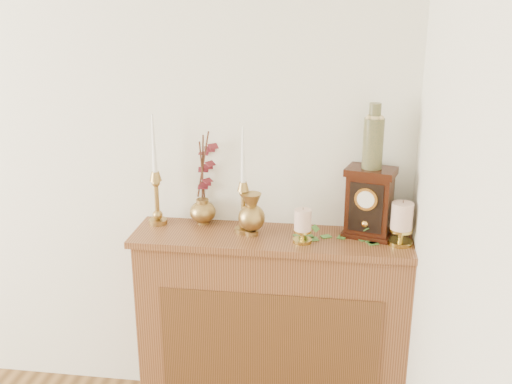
# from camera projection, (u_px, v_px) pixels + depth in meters

# --- Properties ---
(console_shelf) EXTENTS (1.24, 0.34, 0.93)m
(console_shelf) POSITION_uv_depth(u_px,v_px,m) (272.00, 334.00, 2.77)
(console_shelf) COLOR brown
(console_shelf) RESTS_ON ground
(candlestick_left) EXTENTS (0.08, 0.08, 0.51)m
(candlestick_left) POSITION_uv_depth(u_px,v_px,m) (156.00, 189.00, 2.70)
(candlestick_left) COLOR #A07F40
(candlestick_left) RESTS_ON console_shelf
(candlestick_center) EXTENTS (0.08, 0.08, 0.47)m
(candlestick_center) POSITION_uv_depth(u_px,v_px,m) (243.00, 199.00, 2.60)
(candlestick_center) COLOR #A07F40
(candlestick_center) RESTS_ON console_shelf
(bud_vase) EXTENTS (0.12, 0.12, 0.19)m
(bud_vase) POSITION_uv_depth(u_px,v_px,m) (252.00, 215.00, 2.59)
(bud_vase) COLOR #A07F40
(bud_vase) RESTS_ON console_shelf
(ginger_jar) EXTENTS (0.18, 0.19, 0.44)m
(ginger_jar) POSITION_uv_depth(u_px,v_px,m) (206.00, 181.00, 2.72)
(ginger_jar) COLOR #A07F40
(ginger_jar) RESTS_ON console_shelf
(pillar_candle_left) EXTENTS (0.08, 0.08, 0.16)m
(pillar_candle_left) POSITION_uv_depth(u_px,v_px,m) (303.00, 224.00, 2.52)
(pillar_candle_left) COLOR gold
(pillar_candle_left) RESTS_ON console_shelf
(pillar_candle_right) EXTENTS (0.10, 0.10, 0.20)m
(pillar_candle_right) POSITION_uv_depth(u_px,v_px,m) (402.00, 222.00, 2.49)
(pillar_candle_right) COLOR gold
(pillar_candle_right) RESTS_ON console_shelf
(ivy_garland) EXTENTS (0.37, 0.15, 0.07)m
(ivy_garland) POSITION_uv_depth(u_px,v_px,m) (335.00, 237.00, 2.56)
(ivy_garland) COLOR #40752C
(ivy_garland) RESTS_ON console_shelf
(mantel_clock) EXTENTS (0.24, 0.19, 0.31)m
(mantel_clock) POSITION_uv_depth(u_px,v_px,m) (369.00, 203.00, 2.56)
(mantel_clock) COLOR #33160A
(mantel_clock) RESTS_ON console_shelf
(ceramic_vase) EXTENTS (0.09, 0.09, 0.27)m
(ceramic_vase) POSITION_uv_depth(u_px,v_px,m) (373.00, 140.00, 2.48)
(ceramic_vase) COLOR #1B3629
(ceramic_vase) RESTS_ON mantel_clock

